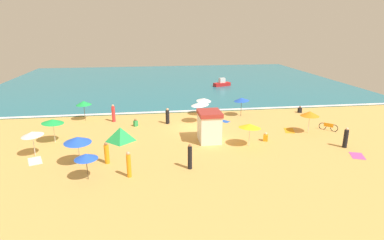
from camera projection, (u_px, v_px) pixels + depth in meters
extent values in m
plane|color=#E0A856|center=(195.00, 128.00, 32.11)|extent=(60.00, 60.00, 0.00)
cube|color=teal|center=(172.00, 81.00, 58.64)|extent=(60.00, 44.00, 0.10)
cube|color=white|center=(187.00, 111.00, 38.06)|extent=(57.00, 0.70, 0.01)
cube|color=white|center=(209.00, 128.00, 28.15)|extent=(1.83, 2.24, 2.43)
cube|color=#A5332D|center=(210.00, 113.00, 27.75)|extent=(1.97, 2.41, 0.35)
cylinder|color=silver|center=(54.00, 131.00, 27.90)|extent=(0.05, 0.05, 2.10)
cone|color=green|center=(53.00, 121.00, 27.64)|extent=(2.15, 2.13, 0.49)
cylinder|color=#4C3823|center=(241.00, 107.00, 36.05)|extent=(0.05, 0.05, 2.08)
cone|color=blue|center=(242.00, 99.00, 35.78)|extent=(1.82, 1.79, 0.52)
cylinder|color=silver|center=(204.00, 107.00, 36.36)|extent=(0.05, 0.05, 1.96)
cone|color=white|center=(204.00, 100.00, 36.12)|extent=(2.14, 2.16, 0.51)
cylinder|color=silver|center=(249.00, 135.00, 27.14)|extent=(0.05, 0.05, 1.93)
cone|color=yellow|center=(250.00, 126.00, 26.89)|extent=(2.70, 2.70, 0.49)
cylinder|color=silver|center=(34.00, 144.00, 25.05)|extent=(0.05, 0.05, 1.97)
cone|color=white|center=(32.00, 134.00, 24.80)|extent=(2.29, 2.28, 0.48)
cylinder|color=#4C3823|center=(87.00, 167.00, 21.20)|extent=(0.05, 0.05, 1.81)
cone|color=blue|center=(86.00, 156.00, 20.97)|extent=(2.13, 2.13, 0.40)
cylinder|color=silver|center=(309.00, 122.00, 30.43)|extent=(0.05, 0.05, 2.09)
cone|color=orange|center=(310.00, 114.00, 30.18)|extent=(2.31, 2.31, 0.47)
cylinder|color=silver|center=(79.00, 151.00, 23.45)|extent=(0.05, 0.05, 2.13)
cone|color=blue|center=(77.00, 140.00, 23.19)|extent=(2.59, 2.60, 0.55)
cylinder|color=silver|center=(200.00, 113.00, 33.58)|extent=(0.05, 0.05, 2.19)
cone|color=white|center=(200.00, 104.00, 33.30)|extent=(1.99, 1.96, 0.53)
cylinder|color=#4C3823|center=(84.00, 111.00, 34.39)|extent=(0.05, 0.05, 2.12)
cone|color=green|center=(84.00, 103.00, 34.13)|extent=(2.31, 2.31, 0.47)
pyramid|color=green|center=(121.00, 134.00, 28.29)|extent=(2.01, 1.94, 1.31)
torus|color=black|center=(323.00, 126.00, 31.61)|extent=(0.55, 0.55, 0.72)
torus|color=black|center=(334.00, 128.00, 30.98)|extent=(0.55, 0.55, 0.72)
cube|color=orange|center=(329.00, 125.00, 31.23)|extent=(0.67, 0.66, 0.36)
cylinder|color=orange|center=(129.00, 166.00, 21.57)|extent=(0.42, 0.42, 1.62)
sphere|color=#DBA884|center=(128.00, 153.00, 21.31)|extent=(0.25, 0.25, 0.25)
cube|color=orange|center=(266.00, 138.00, 28.47)|extent=(0.53, 0.53, 0.58)
sphere|color=beige|center=(266.00, 134.00, 28.35)|extent=(0.23, 0.23, 0.23)
cylinder|color=black|center=(168.00, 117.00, 33.33)|extent=(0.56, 0.56, 1.44)
sphere|color=#DBA884|center=(167.00, 109.00, 33.09)|extent=(0.27, 0.27, 0.27)
cylinder|color=black|center=(190.00, 158.00, 22.80)|extent=(0.43, 0.43, 1.69)
sphere|color=#9E6B47|center=(190.00, 145.00, 22.53)|extent=(0.23, 0.23, 0.23)
cylinder|color=orange|center=(107.00, 154.00, 23.74)|extent=(0.42, 0.42, 1.45)
sphere|color=#9E6B47|center=(106.00, 144.00, 23.49)|extent=(0.25, 0.25, 0.25)
cube|color=black|center=(300.00, 110.00, 37.66)|extent=(0.41, 0.41, 0.58)
sphere|color=brown|center=(300.00, 107.00, 37.55)|extent=(0.23, 0.23, 0.23)
cube|color=green|center=(136.00, 123.00, 32.63)|extent=(0.52, 0.52, 0.58)
sphere|color=#9E6B47|center=(135.00, 120.00, 32.51)|extent=(0.24, 0.24, 0.24)
cylinder|color=black|center=(346.00, 139.00, 26.81)|extent=(0.40, 0.40, 1.56)
sphere|color=beige|center=(347.00, 129.00, 26.56)|extent=(0.23, 0.23, 0.23)
cylinder|color=red|center=(113.00, 114.00, 34.00)|extent=(0.51, 0.51, 1.67)
sphere|color=#DBA884|center=(113.00, 106.00, 33.72)|extent=(0.24, 0.24, 0.24)
cube|color=blue|center=(224.00, 121.00, 34.35)|extent=(1.35, 1.42, 0.01)
cube|color=orange|center=(289.00, 131.00, 31.31)|extent=(1.35, 1.86, 0.01)
cube|color=white|center=(35.00, 161.00, 24.33)|extent=(1.48, 1.89, 0.01)
cube|color=#D84CA5|center=(357.00, 156.00, 25.28)|extent=(1.44, 1.69, 0.01)
cube|color=red|center=(222.00, 84.00, 53.54)|extent=(3.08, 1.97, 0.57)
cube|color=silver|center=(222.00, 80.00, 53.34)|extent=(1.17, 0.93, 0.79)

